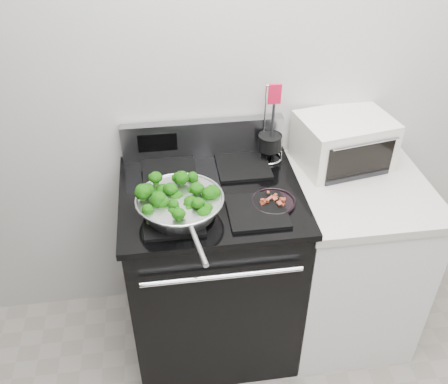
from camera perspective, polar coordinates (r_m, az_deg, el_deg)
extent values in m
cube|color=beige|center=(2.30, 4.97, 13.81)|extent=(4.00, 0.02, 2.70)
cube|color=black|center=(2.48, -1.32, -9.12)|extent=(0.76, 0.66, 0.92)
cube|color=black|center=(2.16, -1.50, -0.29)|extent=(0.79, 0.69, 0.03)
cube|color=#99999E|center=(2.36, -2.42, 6.16)|extent=(0.76, 0.05, 0.18)
cube|color=black|center=(2.01, -5.75, -3.07)|extent=(0.24, 0.24, 0.01)
cube|color=black|center=(2.04, 3.81, -2.22)|extent=(0.24, 0.24, 0.01)
cube|color=black|center=(2.28, -6.26, 2.33)|extent=(0.24, 0.24, 0.01)
cube|color=black|center=(2.31, 2.19, 3.00)|extent=(0.24, 0.24, 0.01)
cube|color=white|center=(2.63, 13.78, -7.68)|extent=(0.60, 0.66, 0.88)
cube|color=beige|center=(2.34, 15.38, 0.44)|extent=(0.62, 0.68, 0.04)
torus|color=silver|center=(1.99, -5.08, -0.72)|extent=(0.36, 0.36, 0.01)
cylinder|color=silver|center=(1.78, -2.99, -6.07)|extent=(0.05, 0.22, 0.02)
cylinder|color=black|center=(2.10, 5.65, -1.18)|extent=(0.19, 0.19, 0.01)
cylinder|color=black|center=(2.34, 5.27, 5.66)|extent=(0.10, 0.10, 0.07)
cylinder|color=black|center=(2.29, 5.39, 7.55)|extent=(0.01, 0.01, 0.23)
cube|color=red|center=(2.22, 5.62, 11.21)|extent=(0.06, 0.01, 0.09)
cube|color=white|center=(2.41, 13.48, 5.70)|extent=(0.46, 0.37, 0.23)
cube|color=black|center=(2.29, 14.71, 3.47)|extent=(0.32, 0.07, 0.16)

